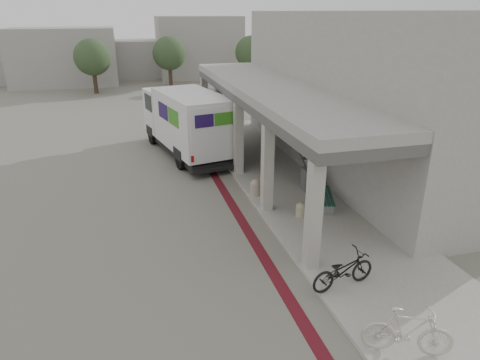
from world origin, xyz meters
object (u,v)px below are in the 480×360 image
object	(u,v)px
utility_cabinet	(308,179)
bicycle_cream	(408,331)
bicycle_black	(343,270)
bench	(326,198)
fedex_truck	(186,121)

from	to	relation	value
utility_cabinet	bicycle_cream	bearing A→B (deg)	-97.50
bicycle_cream	bicycle_black	bearing A→B (deg)	28.47
bench	bicycle_black	distance (m)	5.13
fedex_truck	bicycle_cream	world-z (taller)	fedex_truck
utility_cabinet	bench	bearing A→B (deg)	-85.55
fedex_truck	utility_cabinet	world-z (taller)	fedex_truck
bicycle_black	bicycle_cream	bearing A→B (deg)	173.84
utility_cabinet	bicycle_black	world-z (taller)	bicycle_black
bench	fedex_truck	bearing A→B (deg)	135.81
fedex_truck	bench	xyz separation A→B (m)	(4.06, -8.05, -1.33)
fedex_truck	bicycle_cream	distance (m)	15.58
fedex_truck	utility_cabinet	distance (m)	7.64
bicycle_cream	utility_cabinet	bearing A→B (deg)	14.33
bicycle_cream	bench	bearing A→B (deg)	11.71
bicycle_cream	fedex_truck	bearing A→B (deg)	33.45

